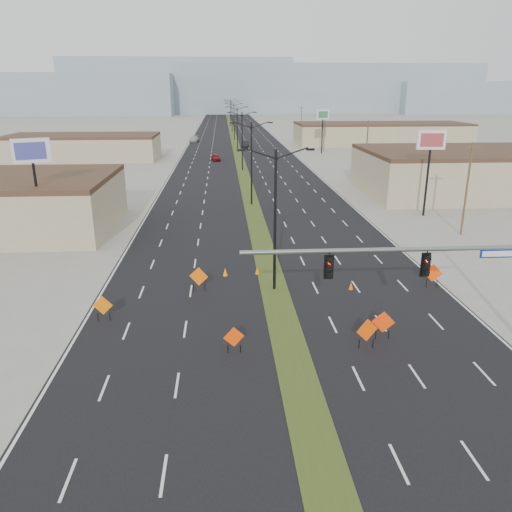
{
  "coord_description": "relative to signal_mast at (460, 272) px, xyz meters",
  "views": [
    {
      "loc": [
        -3.55,
        -21.29,
        13.74
      ],
      "look_at": [
        -1.45,
        10.1,
        3.2
      ],
      "focal_mm": 35.0,
      "sensor_mm": 36.0,
      "label": 1
    }
  ],
  "objects": [
    {
      "name": "pole_sign_west",
      "position": [
        -28.78,
        22.15,
        3.13
      ],
      "size": [
        3.06,
        1.52,
        9.7
      ],
      "rotation": [
        0.0,
        0.0,
        0.39
      ],
      "color": "black",
      "rests_on": "ground"
    },
    {
      "name": "building_sw_far",
      "position": [
        -40.56,
        83.0,
        -2.54
      ],
      "size": [
        30.0,
        14.0,
        4.5
      ],
      "primitive_type": "cube",
      "color": "tan",
      "rests_on": "ground"
    },
    {
      "name": "mesa_center",
      "position": [
        31.44,
        298.0,
        9.21
      ],
      "size": [
        220.0,
        50.0,
        28.0
      ],
      "primitive_type": "cube",
      "color": "#80939F",
      "rests_on": "ground"
    },
    {
      "name": "streetlight_1",
      "position": [
        -8.56,
        38.0,
        0.63
      ],
      "size": [
        5.15,
        0.24,
        10.02
      ],
      "color": "black",
      "rests_on": "ground"
    },
    {
      "name": "signal_mast",
      "position": [
        0.0,
        0.0,
        0.0
      ],
      "size": [
        16.3,
        0.6,
        8.0
      ],
      "color": "slate",
      "rests_on": "ground"
    },
    {
      "name": "ground",
      "position": [
        -8.56,
        -2.0,
        -4.79
      ],
      "size": [
        600.0,
        600.0,
        0.0
      ],
      "primitive_type": "plane",
      "color": "gray",
      "rests_on": "ground"
    },
    {
      "name": "construction_sign_1",
      "position": [
        -11.68,
        1.0,
        -3.88
      ],
      "size": [
        1.15,
        0.26,
        1.55
      ],
      "rotation": [
        0.0,
        0.0,
        0.19
      ],
      "color": "#FF3F05",
      "rests_on": "ground"
    },
    {
      "name": "utility_pole_3",
      "position": [
        11.44,
        128.0,
        -0.12
      ],
      "size": [
        1.6,
        0.2,
        9.0
      ],
      "color": "#4C3823",
      "rests_on": "ground"
    },
    {
      "name": "streetlight_5",
      "position": [
        -8.56,
        150.0,
        0.63
      ],
      "size": [
        5.15,
        0.24,
        10.02
      ],
      "color": "black",
      "rests_on": "ground"
    },
    {
      "name": "streetlight_0",
      "position": [
        -8.56,
        10.0,
        0.63
      ],
      "size": [
        5.15,
        0.24,
        10.02
      ],
      "color": "black",
      "rests_on": "ground"
    },
    {
      "name": "building_se_near",
      "position": [
        25.44,
        43.0,
        -2.04
      ],
      "size": [
        36.0,
        18.0,
        5.5
      ],
      "primitive_type": "cube",
      "color": "tan",
      "rests_on": "ground"
    },
    {
      "name": "mesa_backdrop",
      "position": [
        -38.56,
        318.0,
        11.21
      ],
      "size": [
        140.0,
        50.0,
        32.0
      ],
      "primitive_type": "cube",
      "color": "#80939F",
      "rests_on": "ground"
    },
    {
      "name": "construction_sign_3",
      "position": [
        -3.09,
        2.03,
        -3.77
      ],
      "size": [
        1.29,
        0.29,
        1.74
      ],
      "rotation": [
        0.0,
        0.0,
        -0.2
      ],
      "color": "#FF3A05",
      "rests_on": "ground"
    },
    {
      "name": "construction_sign_4",
      "position": [
        -4.33,
        1.0,
        -3.72
      ],
      "size": [
        1.3,
        0.45,
        1.81
      ],
      "rotation": [
        0.0,
        0.0,
        0.31
      ],
      "color": "#F74605",
      "rests_on": "ground"
    },
    {
      "name": "cone_2",
      "position": [
        -3.04,
        9.56,
        -4.52
      ],
      "size": [
        0.42,
        0.42,
        0.55
      ],
      "primitive_type": "cone",
      "rotation": [
        0.0,
        0.0,
        -0.33
      ],
      "color": "#FF5B05",
      "rests_on": "ground"
    },
    {
      "name": "road_surface",
      "position": [
        -8.56,
        98.0,
        -4.79
      ],
      "size": [
        25.0,
        400.0,
        0.02
      ],
      "primitive_type": "cube",
      "color": "black",
      "rests_on": "ground"
    },
    {
      "name": "construction_sign_2",
      "position": [
        -13.95,
        9.95,
        -3.71
      ],
      "size": [
        1.34,
        0.35,
        1.82
      ],
      "rotation": [
        0.0,
        0.0,
        -0.23
      ],
      "color": "#F65A05",
      "rests_on": "ground"
    },
    {
      "name": "utility_pole_1",
      "position": [
        11.44,
        58.0,
        -0.12
      ],
      "size": [
        1.6,
        0.2,
        9.0
      ],
      "color": "#4C3823",
      "rests_on": "ground"
    },
    {
      "name": "pole_sign_east_far",
      "position": [
        10.2,
        89.2,
        2.96
      ],
      "size": [
        2.98,
        1.56,
        9.5
      ],
      "rotation": [
        0.0,
        0.0,
        0.41
      ],
      "color": "black",
      "rests_on": "ground"
    },
    {
      "name": "median_strip",
      "position": [
        -8.56,
        98.0,
        -4.79
      ],
      "size": [
        2.0,
        400.0,
        0.04
      ],
      "primitive_type": "cube",
      "color": "#314217",
      "rests_on": "ground"
    },
    {
      "name": "car_left",
      "position": [
        -13.42,
        79.01,
        -4.13
      ],
      "size": [
        2.09,
        4.07,
        1.33
      ],
      "primitive_type": "imported",
      "rotation": [
        0.0,
        0.0,
        0.14
      ],
      "color": "maroon",
      "rests_on": "ground"
    },
    {
      "name": "utility_pole_2",
      "position": [
        11.44,
        93.0,
        -0.12
      ],
      "size": [
        1.6,
        0.2,
        9.0
      ],
      "color": "#4C3823",
      "rests_on": "ground"
    },
    {
      "name": "construction_sign_5",
      "position": [
        2.94,
        9.6,
        -3.73
      ],
      "size": [
        1.26,
        0.56,
        1.79
      ],
      "rotation": [
        0.0,
        0.0,
        -0.4
      ],
      "color": "#FF4405",
      "rests_on": "ground"
    },
    {
      "name": "construction_sign_0",
      "position": [
        -19.69,
        5.57,
        -3.81
      ],
      "size": [
        1.25,
        0.14,
        1.67
      ],
      "rotation": [
        0.0,
        0.0,
        -0.08
      ],
      "color": "#DB6104",
      "rests_on": "ground"
    },
    {
      "name": "car_mid",
      "position": [
        -6.4,
        102.26,
        -3.99
      ],
      "size": [
        2.12,
        4.98,
        1.6
      ],
      "primitive_type": "imported",
      "rotation": [
        0.0,
        0.0,
        -0.09
      ],
      "color": "black",
      "rests_on": "ground"
    },
    {
      "name": "cone_3",
      "position": [
        -13.93,
        12.34,
        -4.49
      ],
      "size": [
        0.43,
        0.43,
        0.61
      ],
      "primitive_type": "cone",
      "rotation": [
        0.0,
        0.0,
        0.21
      ],
      "color": "#FF4A05",
      "rests_on": "ground"
    },
    {
      "name": "streetlight_3",
      "position": [
        -8.56,
        94.0,
        0.63
      ],
      "size": [
        5.15,
        0.24,
        10.02
      ],
      "color": "black",
      "rests_on": "ground"
    },
    {
      "name": "car_far",
      "position": [
        -19.74,
        117.33,
        -4.02
      ],
      "size": [
        2.66,
        5.52,
        1.55
      ],
      "primitive_type": "imported",
      "rotation": [
        0.0,
        0.0,
        -0.09
      ],
      "color": "#ADB2B7",
      "rests_on": "ground"
    },
    {
      "name": "cone_0",
      "position": [
        -12.07,
        12.96,
        -4.47
      ],
      "size": [
        0.4,
        0.4,
        0.64
      ],
      "primitive_type": "cone",
      "rotation": [
        0.0,
        0.0,
        -0.05
      ],
      "color": "orange",
      "rests_on": "ground"
    },
    {
      "name": "streetlight_6",
      "position": [
        -8.56,
        178.0,
        0.63
      ],
      "size": [
        5.15,
        0.24,
        10.02
      ],
      "color": "black",
      "rests_on": "ground"
    },
    {
      "name": "building_se_far",
      "position": [
        29.44,
        108.0,
        -2.29
      ],
      "size": [
        44.0,
        16.0,
        5.0
      ],
      "primitive_type": "cube",
      "color": "tan",
      "rests_on": "ground"
    },
    {
      "name": "pole_sign_east_near",
      "position": [
        10.76,
        30.96,
        2.98
      ],
      "size": [
        3.12,
        0.61,
        9.53
      ],
      "rotation": [
        0.0,
        0.0,
        -0.07
      ],
      "color": "black",
      "rests_on": "ground"
    },
    {
      "name": "utility_pole_0",
      "position": [
        11.44,
        23.0,
        -0.12
      ],
      "size": [
        1.6,
        0.2,
        9.0
      ],
      "color": "#4C3823",
      "rests_on": "ground"
    },
    {
      "name": "streetlight_4",
      "position": [
        -8.56,
        122.0,
        0.63
      ],
      "size": [
        5.15,
        0.24,
        10.02
      ],
      "color": "black",
      "rests_on": "ground"
    },
    {
      "name": "cone_1",
      "position": [
        -9.57,
        13.17,
        -4.51
      ],
      "size": [
        0.4,
        0.4,
        0.57
      ],
      "primitive_type": "cone",
      "rotation": [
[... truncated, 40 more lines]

